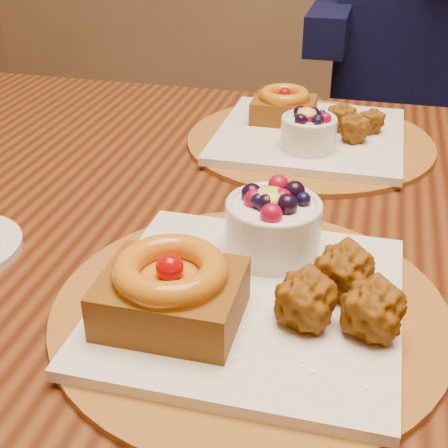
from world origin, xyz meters
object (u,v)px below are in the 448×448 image
at_px(place_setting_near, 248,283).
at_px(chair_far, 419,141).
at_px(place_setting_far, 309,132).
at_px(dining_table, 284,260).

height_order(place_setting_near, chair_far, chair_far).
distance_m(place_setting_near, place_setting_far, 0.43).
bearing_deg(chair_far, dining_table, -88.01).
height_order(dining_table, chair_far, chair_far).
distance_m(place_setting_far, chair_far, 0.74).
bearing_deg(place_setting_far, chair_far, 72.08).
height_order(dining_table, place_setting_near, place_setting_near).
xyz_separation_m(place_setting_near, place_setting_far, (0.00, 0.43, -0.01)).
height_order(dining_table, place_setting_far, place_setting_far).
distance_m(dining_table, place_setting_far, 0.24).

